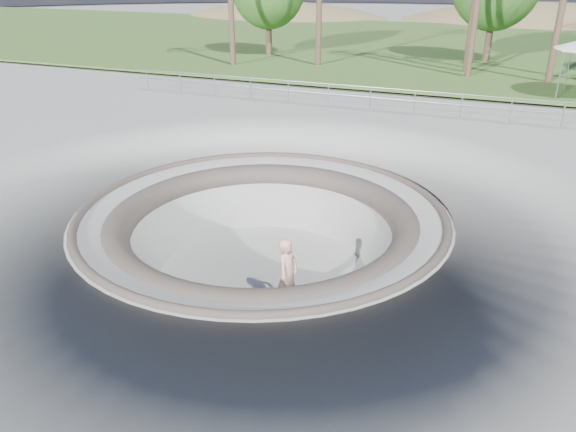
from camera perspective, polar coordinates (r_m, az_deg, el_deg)
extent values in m
plane|color=#A2A29D|center=(15.57, -2.66, 0.44)|extent=(180.00, 180.00, 0.00)
torus|color=#A2A29D|center=(16.49, -2.52, -5.92)|extent=(14.00, 14.00, 4.00)
cylinder|color=#A2A29D|center=(16.47, -2.53, -5.77)|extent=(6.60, 6.60, 0.10)
torus|color=#4D433D|center=(15.58, -2.65, 0.37)|extent=(10.24, 10.24, 0.24)
torus|color=#4D433D|center=(15.76, -2.62, -1.06)|extent=(8.91, 8.91, 0.81)
cube|color=#435F26|center=(47.69, 15.09, 16.32)|extent=(180.00, 36.00, 0.12)
ellipsoid|color=olive|center=(74.55, -0.56, 14.62)|extent=(50.40, 36.00, 23.40)
ellipsoid|color=olive|center=(74.32, 23.47, 11.50)|extent=(61.60, 44.00, 28.60)
cylinder|color=gray|center=(26.14, 8.43, 12.82)|extent=(25.00, 0.05, 0.05)
cylinder|color=gray|center=(26.23, 8.37, 11.86)|extent=(25.00, 0.05, 0.05)
cube|color=olive|center=(14.70, -0.04, -9.22)|extent=(0.89, 0.29, 0.02)
cylinder|color=#A5A6AA|center=(14.73, -0.04, -9.34)|extent=(0.05, 0.18, 0.04)
cylinder|color=#A5A6AA|center=(14.73, -0.04, -9.34)|extent=(0.05, 0.18, 0.04)
cylinder|color=silver|center=(14.73, -0.04, -9.37)|extent=(0.07, 0.04, 0.07)
cylinder|color=silver|center=(14.73, -0.04, -9.37)|extent=(0.07, 0.04, 0.07)
cylinder|color=silver|center=(14.73, -0.04, -9.37)|extent=(0.07, 0.04, 0.07)
cylinder|color=silver|center=(14.73, -0.04, -9.37)|extent=(0.07, 0.04, 0.07)
imported|color=#E3AF93|center=(14.18, -0.04, -5.91)|extent=(0.54, 0.75, 1.95)
cylinder|color=gray|center=(30.06, 26.34, 12.48)|extent=(0.06, 0.06, 2.14)
cylinder|color=gray|center=(32.74, 26.14, 13.32)|extent=(0.06, 0.06, 2.14)
cylinder|color=brown|center=(41.26, -1.99, 18.89)|extent=(0.44, 0.44, 4.31)
cylinder|color=brown|center=(40.65, 19.89, 17.76)|extent=(0.44, 0.44, 4.73)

